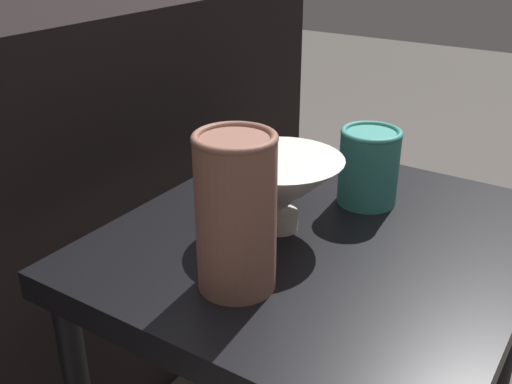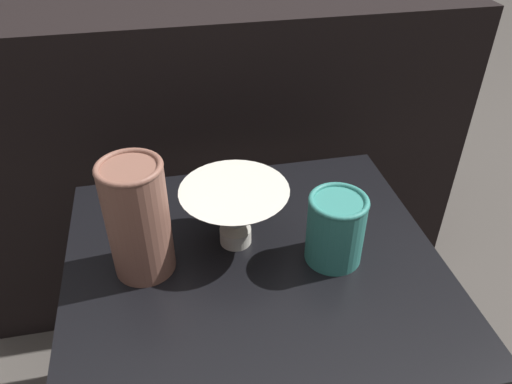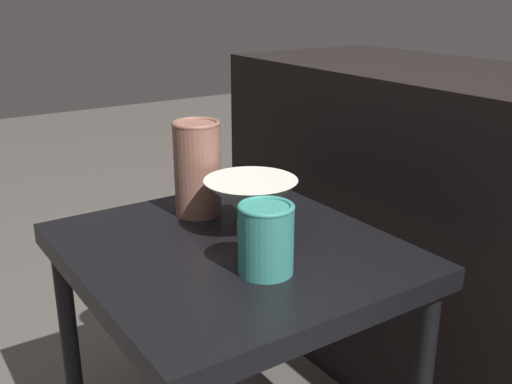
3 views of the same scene
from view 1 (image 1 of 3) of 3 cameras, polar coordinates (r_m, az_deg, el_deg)
table at (r=0.89m, az=6.12°, el=-7.33°), size 0.60×0.55×0.52m
couch_backdrop at (r=1.29m, az=-19.58°, el=-1.25°), size 1.22×0.50×0.79m
bowl at (r=0.83m, az=2.32°, el=0.53°), size 0.18×0.18×0.11m
vase_textured_left at (r=0.69m, az=-1.93°, el=-1.88°), size 0.10×0.10×0.19m
vase_colorful_right at (r=0.93m, az=10.70°, el=2.51°), size 0.09×0.09×0.12m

